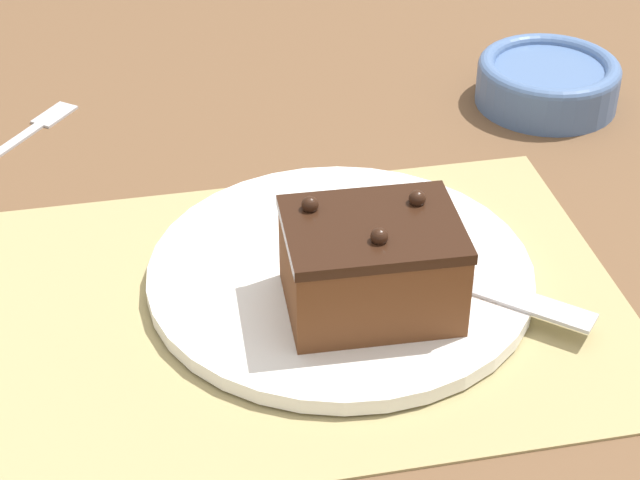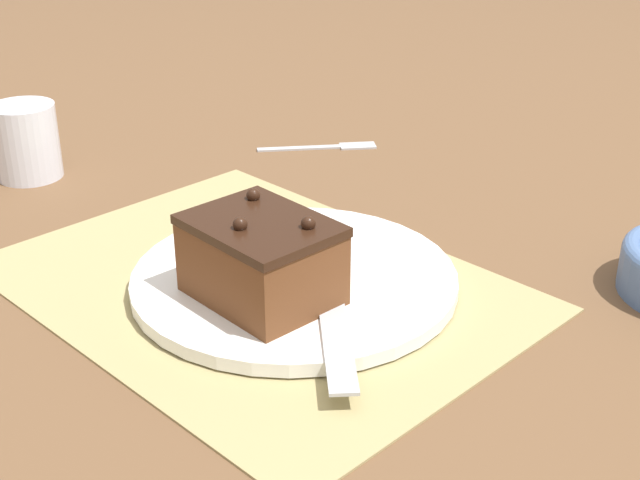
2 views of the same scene
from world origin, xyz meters
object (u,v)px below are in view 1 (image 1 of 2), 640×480
at_px(chocolate_cake, 371,265).
at_px(dessert_fork, 28,131).
at_px(cake_plate, 340,274).
at_px(serving_knife, 384,251).
at_px(small_bowl, 548,80).

distance_m(chocolate_cake, dessert_fork, 0.41).
relative_size(cake_plate, dessert_fork, 2.26).
bearing_deg(dessert_fork, cake_plate, -11.97).
height_order(cake_plate, serving_knife, serving_knife).
relative_size(serving_knife, dessert_fork, 1.54).
xyz_separation_m(cake_plate, serving_knife, (0.04, 0.01, 0.01)).
height_order(serving_knife, dessert_fork, serving_knife).
bearing_deg(dessert_fork, chocolate_cake, -15.02).
height_order(cake_plate, small_bowl, small_bowl).
bearing_deg(small_bowl, chocolate_cake, -130.23).
relative_size(cake_plate, small_bowl, 2.12).
bearing_deg(serving_knife, cake_plate, -37.82).
distance_m(serving_knife, small_bowl, 0.33).
bearing_deg(serving_knife, small_bowl, 178.14).
xyz_separation_m(cake_plate, chocolate_cake, (0.01, -0.05, 0.04)).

